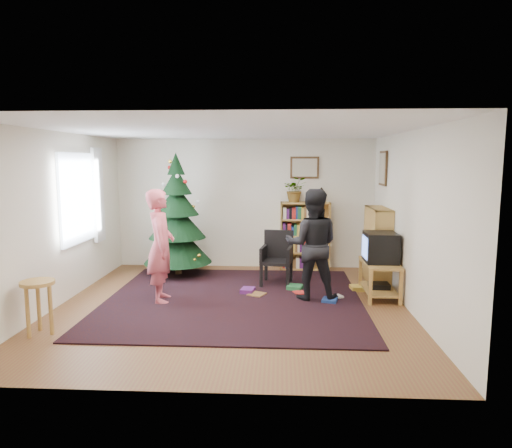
{
  "coord_description": "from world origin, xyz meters",
  "views": [
    {
      "loc": [
        0.69,
        -6.34,
        2.08
      ],
      "look_at": [
        0.31,
        0.71,
        1.1
      ],
      "focal_mm": 32.0,
      "sensor_mm": 36.0,
      "label": 1
    }
  ],
  "objects_px": {
    "picture_back": "(305,168)",
    "potted_plant": "(295,190)",
    "tv_stand": "(380,276)",
    "crt_tv": "(380,247)",
    "armchair": "(277,256)",
    "person_by_chair": "(312,245)",
    "stool": "(38,293)",
    "table_lamp": "(321,192)",
    "christmas_tree": "(177,225)",
    "person_standing": "(161,246)",
    "bookshelf_right": "(377,245)",
    "picture_right": "(383,168)",
    "bookshelf_back": "(305,235)"
  },
  "relations": [
    {
      "from": "crt_tv",
      "to": "person_standing",
      "type": "distance_m",
      "value": 3.31
    },
    {
      "from": "crt_tv",
      "to": "person_standing",
      "type": "bearing_deg",
      "value": -173.18
    },
    {
      "from": "christmas_tree",
      "to": "crt_tv",
      "type": "height_order",
      "value": "christmas_tree"
    },
    {
      "from": "crt_tv",
      "to": "person_by_chair",
      "type": "bearing_deg",
      "value": -170.9
    },
    {
      "from": "potted_plant",
      "to": "christmas_tree",
      "type": "bearing_deg",
      "value": -164.34
    },
    {
      "from": "picture_back",
      "to": "picture_right",
      "type": "bearing_deg",
      "value": -28.69
    },
    {
      "from": "person_by_chair",
      "to": "picture_back",
      "type": "bearing_deg",
      "value": -85.29
    },
    {
      "from": "picture_right",
      "to": "bookshelf_right",
      "type": "distance_m",
      "value": 1.35
    },
    {
      "from": "tv_stand",
      "to": "crt_tv",
      "type": "relative_size",
      "value": 1.73
    },
    {
      "from": "bookshelf_right",
      "to": "crt_tv",
      "type": "relative_size",
      "value": 2.51
    },
    {
      "from": "picture_right",
      "to": "christmas_tree",
      "type": "height_order",
      "value": "picture_right"
    },
    {
      "from": "tv_stand",
      "to": "armchair",
      "type": "height_order",
      "value": "armchair"
    },
    {
      "from": "tv_stand",
      "to": "potted_plant",
      "type": "height_order",
      "value": "potted_plant"
    },
    {
      "from": "christmas_tree",
      "to": "armchair",
      "type": "xyz_separation_m",
      "value": [
        1.8,
        -0.51,
        -0.44
      ]
    },
    {
      "from": "picture_back",
      "to": "bookshelf_right",
      "type": "bearing_deg",
      "value": -43.53
    },
    {
      "from": "picture_right",
      "to": "armchair",
      "type": "height_order",
      "value": "picture_right"
    },
    {
      "from": "bookshelf_back",
      "to": "stool",
      "type": "relative_size",
      "value": 1.96
    },
    {
      "from": "christmas_tree",
      "to": "bookshelf_right",
      "type": "relative_size",
      "value": 1.71
    },
    {
      "from": "bookshelf_back",
      "to": "armchair",
      "type": "xyz_separation_m",
      "value": [
        -0.53,
        -1.11,
        -0.18
      ]
    },
    {
      "from": "stool",
      "to": "potted_plant",
      "type": "relative_size",
      "value": 1.39
    },
    {
      "from": "potted_plant",
      "to": "bookshelf_right",
      "type": "bearing_deg",
      "value": -35.96
    },
    {
      "from": "picture_right",
      "to": "bookshelf_back",
      "type": "height_order",
      "value": "picture_right"
    },
    {
      "from": "christmas_tree",
      "to": "bookshelf_back",
      "type": "relative_size",
      "value": 1.71
    },
    {
      "from": "christmas_tree",
      "to": "crt_tv",
      "type": "relative_size",
      "value": 4.31
    },
    {
      "from": "christmas_tree",
      "to": "person_by_chair",
      "type": "relative_size",
      "value": 1.33
    },
    {
      "from": "person_standing",
      "to": "person_by_chair",
      "type": "relative_size",
      "value": 1.0
    },
    {
      "from": "picture_back",
      "to": "bookshelf_right",
      "type": "distance_m",
      "value": 2.09
    },
    {
      "from": "person_by_chair",
      "to": "table_lamp",
      "type": "bearing_deg",
      "value": -94.53
    },
    {
      "from": "person_by_chair",
      "to": "potted_plant",
      "type": "relative_size",
      "value": 3.51
    },
    {
      "from": "picture_back",
      "to": "potted_plant",
      "type": "xyz_separation_m",
      "value": [
        -0.18,
        -0.14,
        -0.41
      ]
    },
    {
      "from": "crt_tv",
      "to": "bookshelf_right",
      "type": "bearing_deg",
      "value": 81.08
    },
    {
      "from": "crt_tv",
      "to": "person_by_chair",
      "type": "relative_size",
      "value": 0.31
    },
    {
      "from": "picture_right",
      "to": "table_lamp",
      "type": "distance_m",
      "value": 1.25
    },
    {
      "from": "armchair",
      "to": "picture_back",
      "type": "bearing_deg",
      "value": 76.23
    },
    {
      "from": "christmas_tree",
      "to": "table_lamp",
      "type": "distance_m",
      "value": 2.76
    },
    {
      "from": "bookshelf_right",
      "to": "bookshelf_back",
      "type": "bearing_deg",
      "value": 49.67
    },
    {
      "from": "potted_plant",
      "to": "person_standing",
      "type": "bearing_deg",
      "value": -133.1
    },
    {
      "from": "stool",
      "to": "table_lamp",
      "type": "bearing_deg",
      "value": 44.02
    },
    {
      "from": "bookshelf_right",
      "to": "table_lamp",
      "type": "relative_size",
      "value": 4.51
    },
    {
      "from": "picture_back",
      "to": "armchair",
      "type": "relative_size",
      "value": 0.61
    },
    {
      "from": "person_by_chair",
      "to": "potted_plant",
      "type": "height_order",
      "value": "potted_plant"
    },
    {
      "from": "person_standing",
      "to": "table_lamp",
      "type": "relative_size",
      "value": 5.81
    },
    {
      "from": "tv_stand",
      "to": "stool",
      "type": "xyz_separation_m",
      "value": [
        -4.42,
        -1.77,
        0.19
      ]
    },
    {
      "from": "person_by_chair",
      "to": "bookshelf_back",
      "type": "bearing_deg",
      "value": -85.76
    },
    {
      "from": "christmas_tree",
      "to": "armchair",
      "type": "bearing_deg",
      "value": -15.85
    },
    {
      "from": "christmas_tree",
      "to": "table_lamp",
      "type": "height_order",
      "value": "christmas_tree"
    },
    {
      "from": "stool",
      "to": "bookshelf_back",
      "type": "bearing_deg",
      "value": 46.46
    },
    {
      "from": "picture_right",
      "to": "tv_stand",
      "type": "bearing_deg",
      "value": -102.11
    },
    {
      "from": "christmas_tree",
      "to": "tv_stand",
      "type": "relative_size",
      "value": 2.5
    },
    {
      "from": "picture_back",
      "to": "christmas_tree",
      "type": "height_order",
      "value": "christmas_tree"
    }
  ]
}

